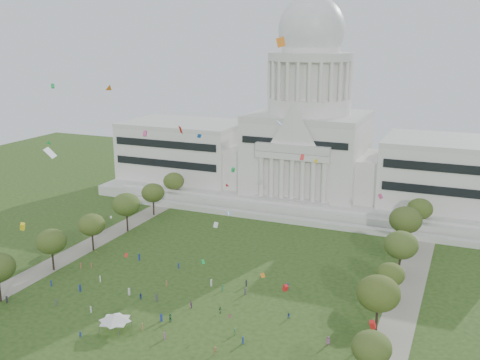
# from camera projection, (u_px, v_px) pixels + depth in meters

# --- Properties ---
(ground) EXTENTS (400.00, 400.00, 0.00)m
(ground) POSITION_uv_depth(u_px,v_px,m) (162.00, 331.00, 124.84)
(ground) COLOR #284416
(ground) RESTS_ON ground
(capitol) EXTENTS (160.00, 64.50, 91.30)m
(capitol) POSITION_uv_depth(u_px,v_px,m) (308.00, 144.00, 220.54)
(capitol) COLOR beige
(capitol) RESTS_ON ground
(path_left) EXTENTS (8.00, 160.00, 0.04)m
(path_left) POSITION_uv_depth(u_px,v_px,m) (75.00, 253.00, 169.64)
(path_left) COLOR gray
(path_left) RESTS_ON ground
(path_right) EXTENTS (8.00, 160.00, 0.04)m
(path_right) POSITION_uv_depth(u_px,v_px,m) (401.00, 312.00, 133.53)
(path_right) COLOR gray
(path_right) RESTS_ON ground
(row_tree_r_1) EXTENTS (7.58, 7.58, 10.78)m
(row_tree_r_1) POSITION_uv_depth(u_px,v_px,m) (372.00, 348.00, 103.97)
(row_tree_r_1) COLOR black
(row_tree_r_1) RESTS_ON ground
(row_tree_l_2) EXTENTS (8.42, 8.42, 11.97)m
(row_tree_l_2) POSITION_uv_depth(u_px,v_px,m) (51.00, 241.00, 155.07)
(row_tree_l_2) COLOR black
(row_tree_l_2) RESTS_ON ground
(row_tree_r_2) EXTENTS (9.55, 9.55, 13.58)m
(row_tree_r_2) POSITION_uv_depth(u_px,v_px,m) (378.00, 293.00, 121.35)
(row_tree_r_2) COLOR black
(row_tree_r_2) RESTS_ON ground
(row_tree_l_3) EXTENTS (8.12, 8.12, 11.55)m
(row_tree_l_3) POSITION_uv_depth(u_px,v_px,m) (92.00, 225.00, 169.60)
(row_tree_l_3) COLOR black
(row_tree_l_3) RESTS_ON ground
(row_tree_r_3) EXTENTS (7.01, 7.01, 9.98)m
(row_tree_r_3) POSITION_uv_depth(u_px,v_px,m) (390.00, 275.00, 137.11)
(row_tree_r_3) COLOR black
(row_tree_r_3) RESTS_ON ground
(row_tree_l_4) EXTENTS (9.29, 9.29, 13.21)m
(row_tree_l_4) POSITION_uv_depth(u_px,v_px,m) (126.00, 204.00, 185.81)
(row_tree_l_4) COLOR black
(row_tree_l_4) RESTS_ON ground
(row_tree_r_4) EXTENTS (9.19, 9.19, 13.06)m
(row_tree_r_4) POSITION_uv_depth(u_px,v_px,m) (401.00, 245.00, 150.30)
(row_tree_r_4) COLOR black
(row_tree_r_4) RESTS_ON ground
(row_tree_l_5) EXTENTS (8.33, 8.33, 11.85)m
(row_tree_l_5) POSITION_uv_depth(u_px,v_px,m) (153.00, 193.00, 203.06)
(row_tree_l_5) COLOR black
(row_tree_l_5) RESTS_ON ground
(row_tree_r_5) EXTENTS (9.82, 9.82, 13.96)m
(row_tree_r_5) POSITION_uv_depth(u_px,v_px,m) (406.00, 220.00, 168.59)
(row_tree_r_5) COLOR black
(row_tree_r_5) RESTS_ON ground
(row_tree_l_6) EXTENTS (8.19, 8.19, 11.64)m
(row_tree_l_6) POSITION_uv_depth(u_px,v_px,m) (174.00, 181.00, 219.88)
(row_tree_l_6) COLOR black
(row_tree_l_6) RESTS_ON ground
(row_tree_r_6) EXTENTS (8.42, 8.42, 11.97)m
(row_tree_r_6) POSITION_uv_depth(u_px,v_px,m) (420.00, 209.00, 184.01)
(row_tree_r_6) COLOR black
(row_tree_r_6) RESTS_ON ground
(event_tent) EXTENTS (9.63, 9.63, 4.25)m
(event_tent) POSITION_uv_depth(u_px,v_px,m) (115.00, 317.00, 124.31)
(event_tent) COLOR #4C4C4C
(event_tent) RESTS_ON ground
(person_0) EXTENTS (1.02, 0.84, 1.80)m
(person_0) POSITION_uv_depth(u_px,v_px,m) (328.00, 340.00, 119.25)
(person_0) COLOR #994C8C
(person_0) RESTS_ON ground
(person_2) EXTENTS (0.84, 0.67, 1.50)m
(person_2) POSITION_uv_depth(u_px,v_px,m) (289.00, 316.00, 130.00)
(person_2) COLOR navy
(person_2) RESTS_ON ground
(person_3) EXTENTS (0.94, 1.13, 1.56)m
(person_3) POSITION_uv_depth(u_px,v_px,m) (235.00, 332.00, 123.04)
(person_3) COLOR #33723F
(person_3) RESTS_ON ground
(person_4) EXTENTS (0.62, 1.08, 1.81)m
(person_4) POSITION_uv_depth(u_px,v_px,m) (191.00, 305.00, 135.09)
(person_4) COLOR #994C8C
(person_4) RESTS_ON ground
(person_5) EXTENTS (1.62, 1.95, 1.99)m
(person_5) POSITION_uv_depth(u_px,v_px,m) (170.00, 318.00, 128.70)
(person_5) COLOR #33723F
(person_5) RESTS_ON ground
(person_7) EXTENTS (0.73, 0.67, 1.62)m
(person_7) POSITION_uv_depth(u_px,v_px,m) (80.00, 335.00, 121.79)
(person_7) COLOR navy
(person_7) RESTS_ON ground
(person_8) EXTENTS (0.80, 0.51, 1.60)m
(person_8) POSITION_uv_depth(u_px,v_px,m) (141.00, 296.00, 139.57)
(person_8) COLOR navy
(person_8) RESTS_ON ground
(person_9) EXTENTS (1.25, 1.24, 1.80)m
(person_9) POSITION_uv_depth(u_px,v_px,m) (215.00, 350.00, 115.49)
(person_9) COLOR olive
(person_9) RESTS_ON ground
(person_10) EXTENTS (0.80, 1.07, 1.63)m
(person_10) POSITION_uv_depth(u_px,v_px,m) (220.00, 310.00, 132.61)
(person_10) COLOR #33723F
(person_10) RESTS_ON ground
(distant_crowd) EXTENTS (61.77, 36.06, 1.94)m
(distant_crowd) POSITION_uv_depth(u_px,v_px,m) (147.00, 290.00, 142.91)
(distant_crowd) COLOR #26262B
(distant_crowd) RESTS_ON ground
(kite_swarm) EXTENTS (95.20, 105.67, 60.48)m
(kite_swarm) POSITION_uv_depth(u_px,v_px,m) (190.00, 192.00, 128.31)
(kite_swarm) COLOR yellow
(kite_swarm) RESTS_ON ground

